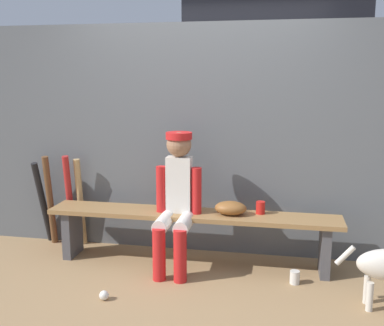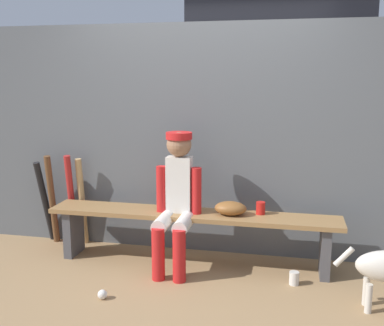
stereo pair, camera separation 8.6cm
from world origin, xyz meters
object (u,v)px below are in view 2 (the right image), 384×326
Objects in this scene: dugout_bench at (192,224)px; baseball_glove at (231,208)px; bat_wood_tan at (82,202)px; cup_on_ground at (294,278)px; bat_aluminum_black at (45,202)px; player_seated at (176,196)px; cup_on_bench at (261,208)px; scoreboard at (284,21)px; bat_aluminum_red at (71,200)px; baseball at (102,294)px; bat_wood_dark at (52,200)px.

baseball_glove reaches higher than dugout_bench.
cup_on_ground is at bearing -13.72° from bat_wood_tan.
player_seated is at bearing -13.81° from bat_aluminum_black.
scoreboard reaches higher than cup_on_bench.
bat_wood_tan is 0.95× the size of bat_aluminum_red.
scoreboard is at bearing 63.34° from dugout_bench.
player_seated reaches higher than cup_on_bench.
scoreboard reaches higher than baseball.
bat_aluminum_red is at bearing -166.04° from bat_wood_tan.
bat_wood_dark is at bearing 171.34° from dugout_bench.
scoreboard is (1.91, 1.14, 1.83)m from bat_wood_tan.
bat_aluminum_black is 3.17m from scoreboard.
player_seated is 1.36× the size of bat_wood_tan.
bat_aluminum_black is 11.67× the size of baseball.
baseball_glove is at bearing -7.05° from bat_wood_dark.
bat_wood_tan is 0.27× the size of scoreboard.
scoreboard is (0.71, 1.42, 1.89)m from dugout_bench.
player_seated reaches higher than baseball_glove.
player_seated is 1.02m from baseball.
bat_wood_tan reaches higher than cup_on_ground.
baseball_glove is at bearing 13.85° from player_seated.
bat_aluminum_black is (-1.47, 0.36, -0.24)m from player_seated.
bat_aluminum_red is (-1.64, 0.25, -0.08)m from baseball_glove.
bat_wood_tan is (-1.54, 0.27, -0.10)m from baseball_glove.
dugout_bench is 35.42× the size of baseball.
cup_on_bench reaches higher than dugout_bench.
bat_wood_tan is (-1.19, 0.27, 0.06)m from dugout_bench.
bat_aluminum_black is at bearing -176.25° from bat_wood_tan.
dugout_bench is at bearing 56.93° from baseball.
baseball_glove is 1.86m from bat_wood_dark.
cup_on_bench is at bearing 38.23° from baseball.
bat_aluminum_black is (-1.59, 0.25, 0.05)m from dugout_bench.
scoreboard reaches higher than bat_aluminum_black.
bat_aluminum_red reaches higher than dugout_bench.
bat_aluminum_red reaches higher than baseball.
bat_wood_dark is (-0.20, -0.02, -0.00)m from bat_aluminum_red.
dugout_bench is at bearing 44.45° from player_seated.
baseball is (0.77, -1.06, -0.43)m from bat_aluminum_red.
baseball is at bearing -46.94° from bat_wood_dark.
bat_wood_dark is at bearing 166.10° from player_seated.
baseball is 0.67× the size of cup_on_ground.
bat_wood_dark is 1.48m from baseball.
bat_wood_tan is 8.07× the size of cup_on_bench.
baseball_glove is 1.57m from bat_wood_tan.
baseball_glove is 2.55× the size of cup_on_ground.
player_seated reaches higher than bat_wood_dark.
bat_wood_tan is at bearing 13.96° from bat_aluminum_red.
bat_aluminum_black is at bearing 172.69° from baseball_glove.
bat_wood_tan reaches higher than cup_on_bench.
baseball_glove is 0.09× the size of scoreboard.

